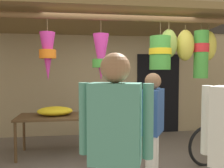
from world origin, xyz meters
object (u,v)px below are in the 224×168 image
(folding_chair, at_px, (110,137))
(vendor_in_orange, at_px, (153,122))
(display_table, at_px, (55,119))
(wicker_basket_by_table, at_px, (116,145))
(customer_foreground, at_px, (115,142))
(flower_heap_on_table, at_px, (56,111))

(folding_chair, distance_m, vendor_in_orange, 1.02)
(vendor_in_orange, bearing_deg, display_table, 132.63)
(display_table, xyz_separation_m, vendor_in_orange, (1.41, -1.53, 0.25))
(wicker_basket_by_table, height_order, customer_foreground, customer_foreground)
(customer_foreground, bearing_deg, wicker_basket_by_table, 80.92)
(vendor_in_orange, height_order, customer_foreground, customer_foreground)
(folding_chair, distance_m, customer_foreground, 2.04)
(customer_foreground, bearing_deg, folding_chair, 83.63)
(folding_chair, relative_size, vendor_in_orange, 0.54)
(vendor_in_orange, xyz_separation_m, customer_foreground, (-0.67, -1.14, 0.11))
(display_table, relative_size, vendor_in_orange, 0.88)
(display_table, bearing_deg, wicker_basket_by_table, 2.60)
(flower_heap_on_table, height_order, wicker_basket_by_table, flower_heap_on_table)
(wicker_basket_by_table, bearing_deg, vendor_in_orange, -81.63)
(flower_heap_on_table, relative_size, folding_chair, 0.78)
(folding_chair, relative_size, wicker_basket_by_table, 1.64)
(flower_heap_on_table, relative_size, wicker_basket_by_table, 1.28)
(flower_heap_on_table, bearing_deg, display_table, -135.84)
(folding_chair, height_order, vendor_in_orange, vendor_in_orange)
(flower_heap_on_table, xyz_separation_m, customer_foreground, (0.73, -2.69, 0.20))
(flower_heap_on_table, xyz_separation_m, vendor_in_orange, (1.40, -1.55, 0.09))
(wicker_basket_by_table, distance_m, customer_foreground, 2.91)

